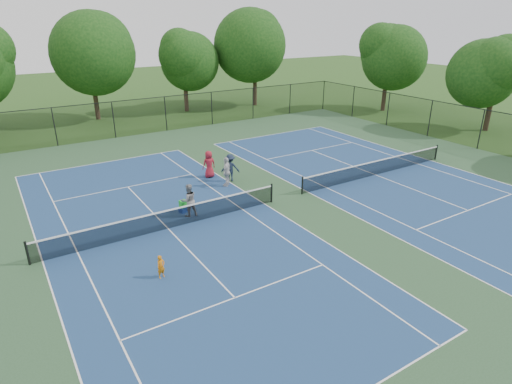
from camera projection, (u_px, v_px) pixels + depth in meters
ground at (287, 198)px, 23.80m from camera, size 140.00×140.00×0.00m
court_pad at (287, 198)px, 23.80m from camera, size 36.00×36.00×0.01m
tennis_court_left at (168, 227)px, 20.30m from camera, size 12.00×23.83×1.07m
tennis_court_right at (376, 174)px, 27.23m from camera, size 12.00×23.83×1.07m
perimeter_fence at (288, 171)px, 23.20m from camera, size 36.08×36.08×3.02m
tree_back_b at (89, 49)px, 39.65m from camera, size 7.60×7.60×10.03m
tree_back_c at (184, 58)px, 43.74m from camera, size 6.00×6.00×8.40m
tree_back_d at (255, 42)px, 46.41m from camera, size 7.80×7.80×10.37m
tree_side_e at (389, 54)px, 43.92m from camera, size 6.60×6.60×8.87m
tree_side_f at (498, 69)px, 36.03m from camera, size 5.80×5.80×8.12m
child_player at (161, 267)px, 16.38m from camera, size 0.40×0.32×0.96m
instructor at (189, 200)px, 21.37m from camera, size 0.87×0.70×1.71m
bystander_a at (227, 172)px, 25.21m from camera, size 1.07×1.02×1.78m
bystander_b at (230, 168)px, 25.99m from camera, size 1.27×1.13×1.70m
bystander_c at (209, 164)px, 26.60m from camera, size 0.85×0.57×1.71m
ball_crate at (183, 210)px, 22.03m from camera, size 0.47×0.41×0.29m
ball_hopper at (183, 204)px, 21.91m from camera, size 0.39×0.34×0.37m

